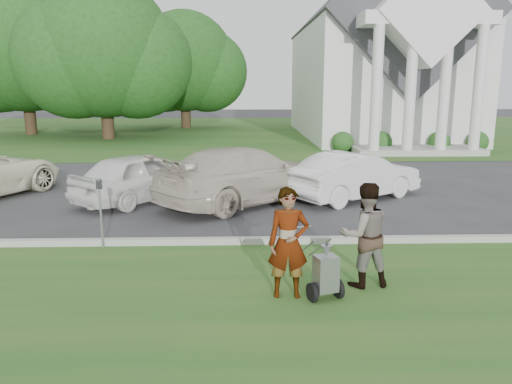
{
  "coord_description": "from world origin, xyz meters",
  "views": [
    {
      "loc": [
        0.32,
        -9.58,
        3.32
      ],
      "look_at": [
        0.61,
        0.0,
        1.26
      ],
      "focal_mm": 35.0,
      "sensor_mm": 36.0,
      "label": 1
    }
  ],
  "objects_px": {
    "church": "(377,43)",
    "person_left": "(288,244)",
    "striping_cart": "(325,275)",
    "car_c": "(245,175)",
    "car_b": "(142,177)",
    "car_d": "(355,176)",
    "tree_far": "(23,48)",
    "tree_left": "(103,55)",
    "tree_back": "(184,66)",
    "person_right": "(364,236)",
    "parking_meter_near": "(100,205)"
  },
  "relations": [
    {
      "from": "church",
      "to": "person_left",
      "type": "relative_size",
      "value": 13.64
    },
    {
      "from": "striping_cart",
      "to": "car_c",
      "type": "distance_m",
      "value": 6.84
    },
    {
      "from": "car_b",
      "to": "car_d",
      "type": "height_order",
      "value": "car_b"
    },
    {
      "from": "striping_cart",
      "to": "car_d",
      "type": "xyz_separation_m",
      "value": [
        2.06,
        7.07,
        0.28
      ]
    },
    {
      "from": "striping_cart",
      "to": "person_left",
      "type": "distance_m",
      "value": 0.75
    },
    {
      "from": "tree_far",
      "to": "tree_left",
      "type": "bearing_deg",
      "value": -26.56
    },
    {
      "from": "car_b",
      "to": "tree_far",
      "type": "bearing_deg",
      "value": -20.99
    },
    {
      "from": "tree_back",
      "to": "car_c",
      "type": "xyz_separation_m",
      "value": [
        4.44,
        -25.53,
        -3.92
      ]
    },
    {
      "from": "person_left",
      "to": "person_right",
      "type": "relative_size",
      "value": 1.0
    },
    {
      "from": "church",
      "to": "parking_meter_near",
      "type": "distance_m",
      "value": 26.03
    },
    {
      "from": "person_right",
      "to": "tree_far",
      "type": "bearing_deg",
      "value": -67.12
    },
    {
      "from": "tree_far",
      "to": "person_left",
      "type": "relative_size",
      "value": 6.59
    },
    {
      "from": "tree_far",
      "to": "person_left",
      "type": "bearing_deg",
      "value": -60.95
    },
    {
      "from": "striping_cart",
      "to": "person_left",
      "type": "height_order",
      "value": "person_left"
    },
    {
      "from": "church",
      "to": "car_c",
      "type": "distance_m",
      "value": 21.17
    },
    {
      "from": "person_right",
      "to": "car_d",
      "type": "distance_m",
      "value": 6.67
    },
    {
      "from": "parking_meter_near",
      "to": "car_d",
      "type": "bearing_deg",
      "value": 35.66
    },
    {
      "from": "tree_left",
      "to": "person_right",
      "type": "xyz_separation_m",
      "value": [
        10.36,
        -23.72,
        -4.23
      ]
    },
    {
      "from": "tree_far",
      "to": "tree_back",
      "type": "relative_size",
      "value": 1.21
    },
    {
      "from": "tree_far",
      "to": "striping_cart",
      "type": "relative_size",
      "value": 10.34
    },
    {
      "from": "car_b",
      "to": "car_d",
      "type": "bearing_deg",
      "value": -140.0
    },
    {
      "from": "parking_meter_near",
      "to": "car_d",
      "type": "distance_m",
      "value": 7.67
    },
    {
      "from": "tree_left",
      "to": "parking_meter_near",
      "type": "height_order",
      "value": "tree_left"
    },
    {
      "from": "tree_back",
      "to": "striping_cart",
      "type": "xyz_separation_m",
      "value": [
        5.64,
        -32.26,
        -4.31
      ]
    },
    {
      "from": "parking_meter_near",
      "to": "car_b",
      "type": "bearing_deg",
      "value": 90.35
    },
    {
      "from": "striping_cart",
      "to": "person_left",
      "type": "bearing_deg",
      "value": 148.08
    },
    {
      "from": "tree_far",
      "to": "car_c",
      "type": "height_order",
      "value": "tree_far"
    },
    {
      "from": "car_b",
      "to": "car_c",
      "type": "relative_size",
      "value": 0.76
    },
    {
      "from": "church",
      "to": "tree_far",
      "type": "relative_size",
      "value": 2.07
    },
    {
      "from": "person_left",
      "to": "car_c",
      "type": "bearing_deg",
      "value": 96.11
    },
    {
      "from": "striping_cart",
      "to": "parking_meter_near",
      "type": "bearing_deg",
      "value": 129.61
    },
    {
      "from": "tree_left",
      "to": "striping_cart",
      "type": "relative_size",
      "value": 9.44
    },
    {
      "from": "tree_left",
      "to": "person_left",
      "type": "relative_size",
      "value": 6.02
    },
    {
      "from": "car_d",
      "to": "tree_far",
      "type": "bearing_deg",
      "value": 8.31
    },
    {
      "from": "church",
      "to": "tree_back",
      "type": "bearing_deg",
      "value": 152.15
    },
    {
      "from": "person_left",
      "to": "person_right",
      "type": "distance_m",
      "value": 1.36
    },
    {
      "from": "tree_left",
      "to": "tree_far",
      "type": "bearing_deg",
      "value": 153.44
    },
    {
      "from": "tree_far",
      "to": "striping_cart",
      "type": "xyz_separation_m",
      "value": [
        15.64,
        -27.26,
        -5.27
      ]
    },
    {
      "from": "tree_far",
      "to": "parking_meter_near",
      "type": "distance_m",
      "value": 27.61
    },
    {
      "from": "church",
      "to": "tree_left",
      "type": "distance_m",
      "value": 17.07
    },
    {
      "from": "person_right",
      "to": "car_c",
      "type": "distance_m",
      "value": 6.48
    },
    {
      "from": "tree_left",
      "to": "church",
      "type": "bearing_deg",
      "value": 3.79
    },
    {
      "from": "church",
      "to": "tree_far",
      "type": "distance_m",
      "value": 23.09
    },
    {
      "from": "striping_cart",
      "to": "car_d",
      "type": "bearing_deg",
      "value": 55.29
    },
    {
      "from": "tree_far",
      "to": "car_b",
      "type": "distance_m",
      "value": 23.77
    },
    {
      "from": "church",
      "to": "tree_left",
      "type": "height_order",
      "value": "church"
    },
    {
      "from": "tree_left",
      "to": "car_b",
      "type": "relative_size",
      "value": 2.53
    },
    {
      "from": "person_right",
      "to": "parking_meter_near",
      "type": "relative_size",
      "value": 1.19
    },
    {
      "from": "car_c",
      "to": "car_d",
      "type": "bearing_deg",
      "value": -126.02
    },
    {
      "from": "car_c",
      "to": "car_d",
      "type": "height_order",
      "value": "car_c"
    }
  ]
}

